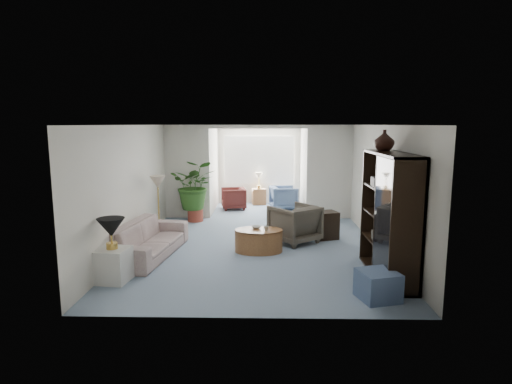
{
  "coord_description": "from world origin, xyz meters",
  "views": [
    {
      "loc": [
        0.19,
        -8.23,
        2.52
      ],
      "look_at": [
        0.0,
        0.6,
        1.1
      ],
      "focal_mm": 29.75,
      "sensor_mm": 36.0,
      "label": 1
    }
  ],
  "objects_px": {
    "sofa": "(148,239)",
    "entertainment_cabinet": "(389,216)",
    "sunroom_chair_maroon": "(233,198)",
    "coffee_cup": "(266,229)",
    "coffee_bowl": "(256,227)",
    "table_lamp": "(111,227)",
    "sunroom_table": "(259,197)",
    "ottoman": "(378,285)",
    "side_table_dark": "(325,225)",
    "coffee_table": "(259,241)",
    "floor_lamp": "(158,182)",
    "plant_pot": "(195,215)",
    "framed_picture": "(384,167)",
    "wingback_chair": "(295,224)",
    "end_table": "(113,265)",
    "cabinet_urn": "(384,140)",
    "sunroom_chair_blue": "(284,198)"
  },
  "relations": [
    {
      "from": "sunroom_chair_blue",
      "to": "sunroom_chair_maroon",
      "type": "relative_size",
      "value": 1.08
    },
    {
      "from": "plant_pot",
      "to": "side_table_dark",
      "type": "bearing_deg",
      "value": -27.52
    },
    {
      "from": "floor_lamp",
      "to": "side_table_dark",
      "type": "height_order",
      "value": "floor_lamp"
    },
    {
      "from": "coffee_table",
      "to": "coffee_bowl",
      "type": "distance_m",
      "value": 0.27
    },
    {
      "from": "entertainment_cabinet",
      "to": "framed_picture",
      "type": "bearing_deg",
      "value": 79.83
    },
    {
      "from": "sofa",
      "to": "sunroom_table",
      "type": "xyz_separation_m",
      "value": [
        2.05,
        5.35,
        -0.08
      ]
    },
    {
      "from": "cabinet_urn",
      "to": "side_table_dark",
      "type": "bearing_deg",
      "value": 110.96
    },
    {
      "from": "coffee_cup",
      "to": "cabinet_urn",
      "type": "xyz_separation_m",
      "value": [
        2.01,
        -0.72,
        1.75
      ]
    },
    {
      "from": "sofa",
      "to": "plant_pot",
      "type": "xyz_separation_m",
      "value": [
        0.42,
        2.98,
        -0.17
      ]
    },
    {
      "from": "coffee_table",
      "to": "entertainment_cabinet",
      "type": "distance_m",
      "value": 2.66
    },
    {
      "from": "plant_pot",
      "to": "sunroom_chair_blue",
      "type": "distance_m",
      "value": 2.89
    },
    {
      "from": "ottoman",
      "to": "side_table_dark",
      "type": "bearing_deg",
      "value": 95.26
    },
    {
      "from": "side_table_dark",
      "to": "sunroom_table",
      "type": "xyz_separation_m",
      "value": [
        -1.53,
        4.02,
        -0.05
      ]
    },
    {
      "from": "coffee_bowl",
      "to": "table_lamp",
      "type": "bearing_deg",
      "value": -142.08
    },
    {
      "from": "coffee_bowl",
      "to": "entertainment_cabinet",
      "type": "xyz_separation_m",
      "value": [
        2.21,
        -1.42,
        0.56
      ]
    },
    {
      "from": "side_table_dark",
      "to": "cabinet_urn",
      "type": "xyz_separation_m",
      "value": [
        0.7,
        -1.84,
        1.94
      ]
    },
    {
      "from": "framed_picture",
      "to": "side_table_dark",
      "type": "height_order",
      "value": "framed_picture"
    },
    {
      "from": "framed_picture",
      "to": "coffee_bowl",
      "type": "distance_m",
      "value": 2.74
    },
    {
      "from": "end_table",
      "to": "wingback_chair",
      "type": "bearing_deg",
      "value": 37.69
    },
    {
      "from": "cabinet_urn",
      "to": "wingback_chair",
      "type": "bearing_deg",
      "value": 132.41
    },
    {
      "from": "cabinet_urn",
      "to": "floor_lamp",
      "type": "bearing_deg",
      "value": 156.7
    },
    {
      "from": "coffee_table",
      "to": "ottoman",
      "type": "height_order",
      "value": "coffee_table"
    },
    {
      "from": "sunroom_chair_maroon",
      "to": "wingback_chair",
      "type": "bearing_deg",
      "value": 13.93
    },
    {
      "from": "sunroom_chair_maroon",
      "to": "coffee_cup",
      "type": "bearing_deg",
      "value": 2.52
    },
    {
      "from": "wingback_chair",
      "to": "end_table",
      "type": "bearing_deg",
      "value": -0.58
    },
    {
      "from": "plant_pot",
      "to": "coffee_bowl",
      "type": "bearing_deg",
      "value": -57.19
    },
    {
      "from": "coffee_table",
      "to": "side_table_dark",
      "type": "height_order",
      "value": "side_table_dark"
    },
    {
      "from": "framed_picture",
      "to": "table_lamp",
      "type": "height_order",
      "value": "framed_picture"
    },
    {
      "from": "table_lamp",
      "to": "entertainment_cabinet",
      "type": "distance_m",
      "value": 4.5
    },
    {
      "from": "wingback_chair",
      "to": "plant_pot",
      "type": "height_order",
      "value": "wingback_chair"
    },
    {
      "from": "coffee_table",
      "to": "ottoman",
      "type": "relative_size",
      "value": 1.81
    },
    {
      "from": "floor_lamp",
      "to": "side_table_dark",
      "type": "bearing_deg",
      "value": -1.03
    },
    {
      "from": "sofa",
      "to": "table_lamp",
      "type": "distance_m",
      "value": 1.48
    },
    {
      "from": "coffee_bowl",
      "to": "side_table_dark",
      "type": "relative_size",
      "value": 0.32
    },
    {
      "from": "entertainment_cabinet",
      "to": "sunroom_chair_maroon",
      "type": "xyz_separation_m",
      "value": [
        -2.98,
        5.6,
        -0.71
      ]
    },
    {
      "from": "sofa",
      "to": "entertainment_cabinet",
      "type": "distance_m",
      "value": 4.46
    },
    {
      "from": "sunroom_chair_maroon",
      "to": "entertainment_cabinet",
      "type": "bearing_deg",
      "value": 18.07
    },
    {
      "from": "sofa",
      "to": "entertainment_cabinet",
      "type": "relative_size",
      "value": 1.09
    },
    {
      "from": "end_table",
      "to": "coffee_bowl",
      "type": "xyz_separation_m",
      "value": [
        2.27,
        1.77,
        0.2
      ]
    },
    {
      "from": "coffee_cup",
      "to": "side_table_dark",
      "type": "relative_size",
      "value": 0.17
    },
    {
      "from": "sunroom_table",
      "to": "ottoman",
      "type": "bearing_deg",
      "value": -75.94
    },
    {
      "from": "coffee_bowl",
      "to": "sunroom_table",
      "type": "bearing_deg",
      "value": 90.22
    },
    {
      "from": "coffee_bowl",
      "to": "side_table_dark",
      "type": "xyz_separation_m",
      "value": [
        1.51,
        0.91,
        -0.17
      ]
    },
    {
      "from": "coffee_table",
      "to": "coffee_cup",
      "type": "bearing_deg",
      "value": -33.69
    },
    {
      "from": "floor_lamp",
      "to": "cabinet_urn",
      "type": "distance_m",
      "value": 4.91
    },
    {
      "from": "wingback_chair",
      "to": "entertainment_cabinet",
      "type": "bearing_deg",
      "value": 86.3
    },
    {
      "from": "end_table",
      "to": "sunroom_chair_maroon",
      "type": "relative_size",
      "value": 0.77
    },
    {
      "from": "coffee_bowl",
      "to": "wingback_chair",
      "type": "bearing_deg",
      "value": 37.01
    },
    {
      "from": "plant_pot",
      "to": "sunroom_chair_maroon",
      "type": "distance_m",
      "value": 1.85
    },
    {
      "from": "end_table",
      "to": "coffee_table",
      "type": "relative_size",
      "value": 0.57
    }
  ]
}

